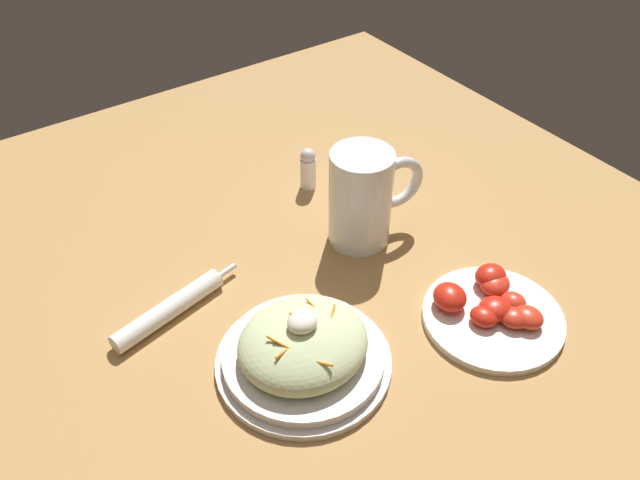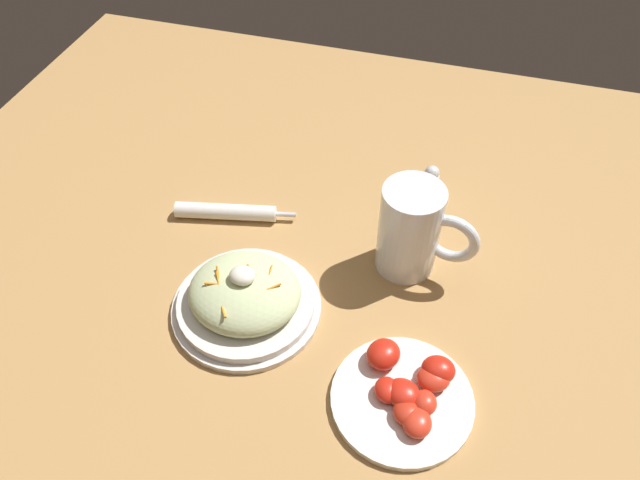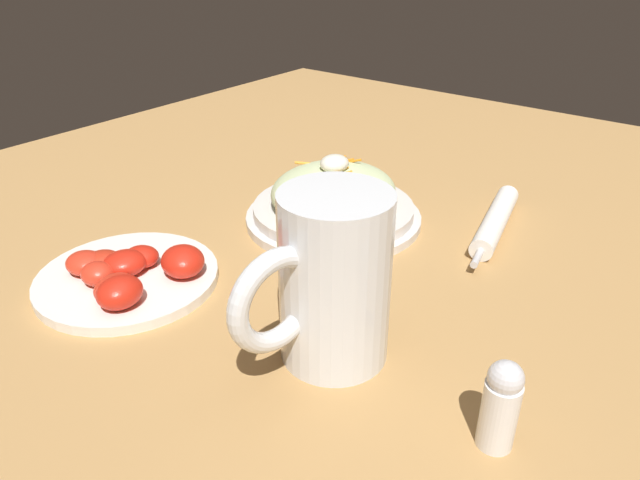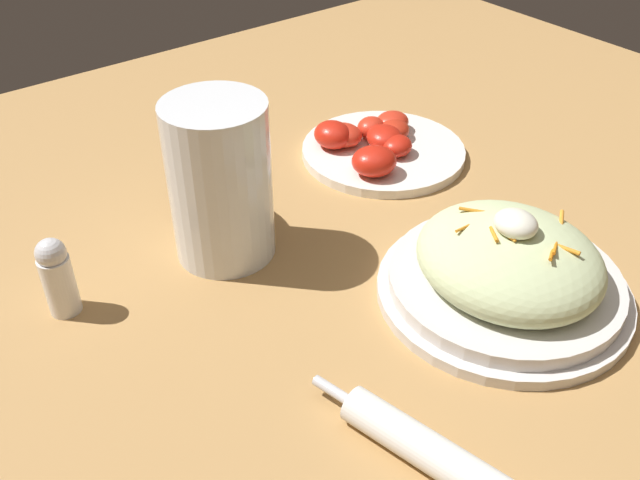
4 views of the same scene
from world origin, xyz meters
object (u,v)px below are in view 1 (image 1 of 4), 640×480
(beer_mug, at_px, (362,202))
(napkin_roll, at_px, (169,309))
(salt_shaker, at_px, (308,168))
(salad_plate, at_px, (303,350))
(tomato_plate, at_px, (492,309))

(beer_mug, distance_m, napkin_roll, 0.33)
(beer_mug, relative_size, salt_shaker, 2.06)
(napkin_roll, distance_m, salt_shaker, 0.37)
(napkin_roll, bearing_deg, salad_plate, -59.59)
(beer_mug, xyz_separation_m, napkin_roll, (-0.33, 0.02, -0.06))
(salad_plate, bearing_deg, tomato_plate, -16.93)
(beer_mug, bearing_deg, salt_shaker, 87.03)
(salad_plate, distance_m, salt_shaker, 0.40)
(beer_mug, relative_size, napkin_roll, 0.75)
(tomato_plate, distance_m, salt_shaker, 0.41)
(beer_mug, bearing_deg, napkin_roll, 176.92)
(salad_plate, bearing_deg, napkin_roll, 120.41)
(beer_mug, distance_m, salt_shaker, 0.17)
(beer_mug, distance_m, tomato_plate, 0.25)
(salad_plate, height_order, napkin_roll, salad_plate)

